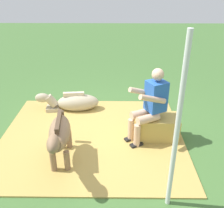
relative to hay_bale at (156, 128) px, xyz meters
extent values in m
plane|color=#426B33|center=(0.95, -0.06, -0.22)|extent=(24.00, 24.00, 0.00)
cube|color=tan|center=(1.14, -0.01, -0.20)|extent=(3.25, 2.87, 0.02)
cube|color=tan|center=(0.00, 0.00, 0.00)|extent=(0.75, 0.45, 0.43)
cylinder|color=#D8AD8C|center=(0.18, 0.18, 0.29)|extent=(0.42, 0.31, 0.14)
cylinder|color=#D8AD8C|center=(0.36, 0.27, 0.00)|extent=(0.11, 0.11, 0.43)
cube|color=black|center=(0.36, 0.27, -0.19)|extent=(0.24, 0.19, 0.06)
cylinder|color=#D8AD8C|center=(0.27, 0.00, 0.29)|extent=(0.42, 0.31, 0.14)
cylinder|color=#D8AD8C|center=(0.45, 0.09, 0.00)|extent=(0.11, 0.11, 0.43)
cube|color=black|center=(0.45, 0.09, -0.19)|extent=(0.24, 0.19, 0.06)
cube|color=#2659B2|center=(0.05, 0.00, 0.62)|extent=(0.39, 0.39, 0.52)
cylinder|color=#D8AD8C|center=(0.14, 0.22, 0.67)|extent=(0.49, 0.31, 0.26)
cylinder|color=#D8AD8C|center=(0.28, -0.06, 0.67)|extent=(0.49, 0.31, 0.26)
sphere|color=#D8AD8C|center=(0.05, 0.00, 1.00)|extent=(0.20, 0.20, 0.20)
ellipsoid|color=#8C6B4C|center=(1.57, 0.61, 0.30)|extent=(0.41, 0.87, 0.34)
cylinder|color=#8C6B4C|center=(1.44, 0.88, -0.05)|extent=(0.09, 0.09, 0.34)
cylinder|color=#8C6B4C|center=(1.64, 0.90, -0.05)|extent=(0.09, 0.09, 0.34)
cylinder|color=#8C6B4C|center=(1.50, 0.32, -0.05)|extent=(0.09, 0.09, 0.34)
cylinder|color=#8C6B4C|center=(1.70, 0.34, -0.05)|extent=(0.09, 0.09, 0.34)
cylinder|color=#8C6B4C|center=(1.52, 1.11, 0.40)|extent=(0.22, 0.38, 0.33)
ellipsoid|color=#8C6B4C|center=(1.50, 1.29, 0.56)|extent=(0.19, 0.34, 0.20)
cube|color=#4D3A2A|center=(1.57, 0.61, 0.49)|extent=(0.12, 0.60, 0.08)
cylinder|color=#4D3A2A|center=(1.62, 0.14, 0.25)|extent=(0.07, 0.07, 0.30)
ellipsoid|color=tan|center=(1.52, -1.05, -0.04)|extent=(0.91, 0.48, 0.36)
cube|color=tan|center=(2.06, -1.00, -0.17)|extent=(0.30, 0.27, 0.10)
cylinder|color=tan|center=(2.08, -1.00, 0.02)|extent=(0.30, 0.21, 0.30)
ellipsoid|color=tan|center=(2.26, -0.99, 0.10)|extent=(0.31, 0.19, 0.20)
cube|color=beige|center=(1.60, -1.05, 0.16)|extent=(0.45, 0.12, 0.08)
cylinder|color=silver|center=(0.05, 1.48, 0.89)|extent=(0.06, 0.06, 2.21)
camera|label=1|loc=(0.74, 3.91, 2.44)|focal=41.58mm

